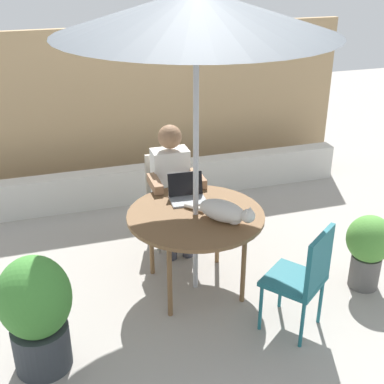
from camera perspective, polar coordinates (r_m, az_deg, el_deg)
The scene contains 12 objects.
ground_plane at distance 4.64m, azimuth 0.37°, elevation -10.22°, with size 14.00×14.00×0.00m, color gray.
fence_back at distance 6.34m, azimuth -6.26°, elevation 9.17°, with size 5.21×0.08×1.87m, color tan.
planter_wall_low at distance 6.05m, azimuth -4.81°, elevation 1.03°, with size 4.69×0.20×0.41m, color beige.
patio_table at distance 4.28m, azimuth 0.40°, elevation -2.99°, with size 1.13×1.13×0.72m.
patio_umbrella at distance 3.78m, azimuth 0.48°, elevation 19.03°, with size 2.03×2.03×2.44m.
chair_occupied at distance 5.10m, azimuth -2.60°, elevation 0.05°, with size 0.40×0.40×0.88m.
chair_empty at distance 3.96m, azimuth 12.21°, elevation -8.71°, with size 0.56×0.56×0.88m.
person_seated at distance 4.89m, azimuth -2.16°, elevation 1.10°, with size 0.48×0.48×1.22m.
laptop at distance 4.48m, azimuth -0.60°, elevation 0.01°, with size 0.32×0.27×0.21m.
cat at distance 4.11m, azimuth 3.62°, elevation -2.17°, with size 0.43×0.54×0.17m.
potted_plant_near_fence at distance 4.67m, azimuth 18.70°, elevation -5.66°, with size 0.39×0.39×0.67m.
potted_plant_by_chair at distance 3.75m, azimuth -16.60°, elevation -12.31°, with size 0.50×0.50×0.88m.
Camera 1 is at (-1.15, -3.58, 2.71)m, focal length 48.94 mm.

